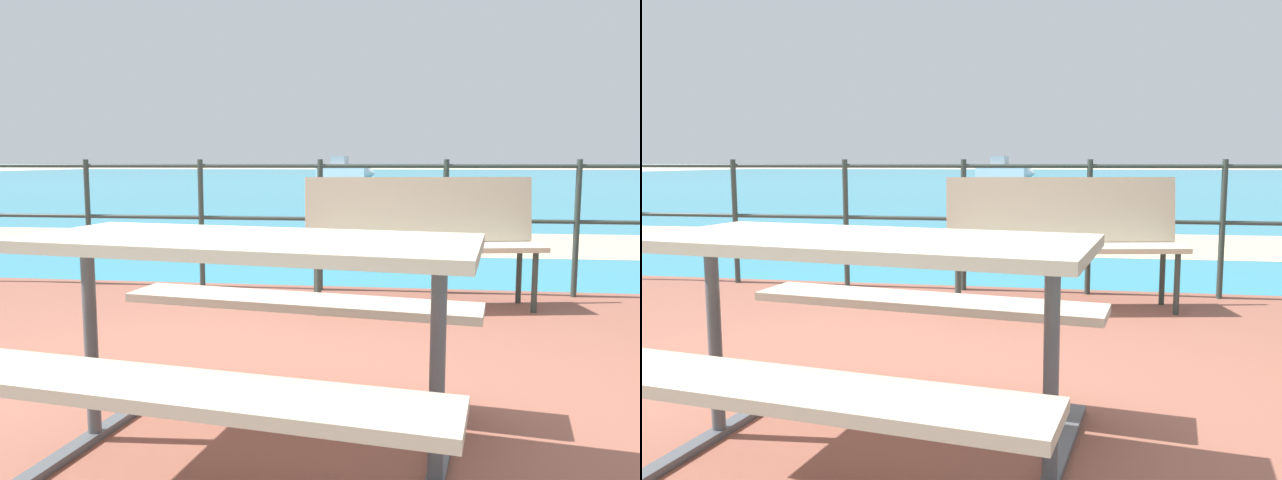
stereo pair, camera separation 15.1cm
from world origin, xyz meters
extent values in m
plane|color=beige|center=(0.00, 0.00, 0.00)|extent=(240.00, 240.00, 0.00)
cube|color=brown|center=(0.00, 0.00, 0.03)|extent=(6.40, 5.20, 0.06)
cube|color=teal|center=(0.00, 40.00, 0.01)|extent=(90.00, 90.00, 0.01)
cube|color=tan|center=(0.00, 5.95, 0.01)|extent=(54.04, 3.45, 0.01)
cube|color=tan|center=(0.15, -0.54, 0.83)|extent=(1.58, 0.87, 0.04)
cube|color=tan|center=(0.07, -1.07, 0.51)|extent=(1.52, 0.49, 0.04)
cube|color=tan|center=(0.24, -0.01, 0.51)|extent=(1.52, 0.49, 0.04)
cylinder|color=#4C5156|center=(-0.47, -0.44, 0.44)|extent=(0.06, 0.06, 0.77)
cube|color=#4C5156|center=(-0.47, -0.44, 0.07)|extent=(0.27, 1.33, 0.03)
cylinder|color=#4C5156|center=(0.78, -0.64, 0.44)|extent=(0.06, 0.06, 0.77)
cube|color=#BCAD93|center=(0.80, 1.87, 0.50)|extent=(1.69, 0.69, 0.04)
cube|color=#BCAD93|center=(0.77, 2.05, 0.75)|extent=(1.63, 0.38, 0.46)
cylinder|color=#2D3833|center=(0.10, 1.59, 0.28)|extent=(0.04, 0.04, 0.44)
cylinder|color=#2D3833|center=(0.05, 1.89, 0.28)|extent=(0.04, 0.04, 0.44)
cylinder|color=#2D3833|center=(1.56, 1.86, 0.28)|extent=(0.04, 0.04, 0.44)
cylinder|color=#2D3833|center=(1.51, 2.15, 0.28)|extent=(0.04, 0.04, 0.44)
cylinder|color=#2D3833|center=(-1.97, 2.43, 0.59)|extent=(0.04, 0.04, 1.05)
cylinder|color=#2D3833|center=(-0.98, 2.43, 0.59)|extent=(0.04, 0.04, 1.05)
cylinder|color=#2D3833|center=(0.00, 2.43, 0.59)|extent=(0.04, 0.04, 1.05)
cylinder|color=#2D3833|center=(0.98, 2.43, 0.59)|extent=(0.04, 0.04, 1.05)
cylinder|color=#2D3833|center=(1.97, 2.43, 0.59)|extent=(0.04, 0.04, 1.05)
cylinder|color=#2D3833|center=(0.00, 2.43, 1.06)|extent=(5.90, 0.03, 0.03)
cylinder|color=#2D3833|center=(0.00, 2.43, 0.64)|extent=(5.90, 0.03, 0.03)
cube|color=silver|center=(-2.91, 34.74, 0.42)|extent=(3.18, 2.05, 0.81)
cube|color=#A5A8AD|center=(-3.13, 34.78, 1.11)|extent=(1.00, 1.05, 0.58)
cone|color=silver|center=(-1.23, 34.37, 0.42)|extent=(0.65, 0.82, 0.73)
camera|label=1|loc=(0.67, -2.59, 1.09)|focal=35.75mm
camera|label=2|loc=(0.81, -2.56, 1.09)|focal=35.75mm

